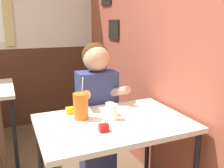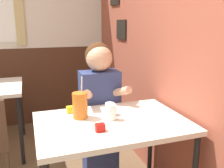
% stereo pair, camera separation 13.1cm
% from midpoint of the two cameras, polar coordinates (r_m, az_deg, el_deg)
% --- Properties ---
extents(brick_wall_right, '(0.08, 4.50, 2.70)m').
position_cam_midpoint_polar(brick_wall_right, '(2.64, 7.66, 11.74)').
color(brick_wall_right, '#9E4C38').
rests_on(brick_wall_right, ground_plane).
extents(back_wall, '(5.38, 0.09, 2.70)m').
position_cam_midpoint_polar(back_wall, '(3.65, -20.21, 11.67)').
color(back_wall, beige).
rests_on(back_wall, ground_plane).
extents(main_table, '(1.05, 0.72, 0.78)m').
position_cam_midpoint_polar(main_table, '(1.80, 2.11, -10.66)').
color(main_table, beige).
rests_on(main_table, ground_plane).
extents(person_seated, '(0.42, 0.42, 1.28)m').
position_cam_midpoint_polar(person_seated, '(2.24, -1.14, -5.51)').
color(person_seated, navy).
rests_on(person_seated, ground_plane).
extents(cocktail_pitcher, '(0.11, 0.11, 0.31)m').
position_cam_midpoint_polar(cocktail_pitcher, '(1.79, -5.25, -4.92)').
color(cocktail_pitcher, '#C6661E').
rests_on(cocktail_pitcher, main_table).
extents(glass_near_pitcher, '(0.07, 0.07, 0.09)m').
position_cam_midpoint_polar(glass_near_pitcher, '(1.86, 1.52, -5.70)').
color(glass_near_pitcher, silver).
rests_on(glass_near_pitcher, main_table).
extents(glass_center, '(0.07, 0.07, 0.11)m').
position_cam_midpoint_polar(glass_center, '(1.77, 2.01, -6.44)').
color(glass_center, silver).
rests_on(glass_center, main_table).
extents(condiment_ketchup, '(0.06, 0.04, 0.05)m').
position_cam_midpoint_polar(condiment_ketchup, '(1.60, -0.39, -9.96)').
color(condiment_ketchup, '#B7140F').
rests_on(condiment_ketchup, main_table).
extents(condiment_mustard, '(0.06, 0.04, 0.05)m').
position_cam_midpoint_polar(condiment_mustard, '(1.92, -7.53, -5.83)').
color(condiment_mustard, yellow).
rests_on(condiment_mustard, main_table).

